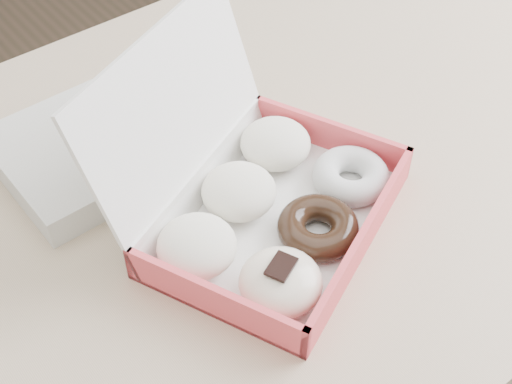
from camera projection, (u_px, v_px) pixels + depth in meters
table at (242, 210)px, 0.96m from camera, size 1.20×0.80×0.75m
donut_box at (263, 201)px, 0.82m from camera, size 0.38×0.37×0.21m
newspapers at (102, 143)px, 0.91m from camera, size 0.26×0.21×0.04m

